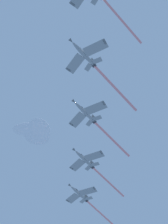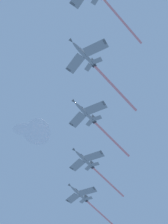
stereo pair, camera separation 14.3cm
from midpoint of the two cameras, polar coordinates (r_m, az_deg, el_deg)
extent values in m
cube|color=#595E60|center=(124.25, -1.91, 17.07)|extent=(1.54, 1.86, 0.63)
cube|color=gray|center=(122.02, 1.83, 17.73)|extent=(4.01, 3.29, 0.67)
cylinder|color=pink|center=(123.11, 6.22, 14.43)|extent=(15.02, 14.14, 6.66)
ellipsoid|color=gray|center=(130.47, -0.08, 9.34)|extent=(9.72, 9.30, 4.91)
cone|color=#595E60|center=(129.30, -2.12, 11.45)|extent=(2.20, 2.17, 1.63)
ellipsoid|color=black|center=(130.59, -0.65, 10.12)|extent=(2.83, 2.75, 1.70)
cube|color=gray|center=(128.23, 1.86, 10.35)|extent=(7.46, 9.56, 1.27)
cube|color=#595E60|center=(126.73, 3.33, 11.29)|extent=(1.87, 1.47, 0.66)
cube|color=gray|center=(133.03, -1.48, 7.84)|extent=(9.46, 7.80, 1.27)
cube|color=#595E60|center=(135.22, -2.59, 6.84)|extent=(1.54, 1.85, 0.66)
cube|color=gray|center=(130.55, 2.14, 8.32)|extent=(3.14, 4.01, 0.69)
cube|color=gray|center=(132.60, 0.69, 7.27)|extent=(4.01, 3.27, 0.69)
cube|color=#595E60|center=(132.72, 1.47, 8.14)|extent=(2.40, 2.28, 3.39)
cylinder|color=#38383D|center=(131.46, 1.78, 7.63)|extent=(1.42, 1.40, 1.06)
cylinder|color=#38383D|center=(131.86, 1.49, 7.42)|extent=(1.42, 1.40, 1.06)
cylinder|color=pink|center=(135.23, 5.18, 3.76)|extent=(17.96, 17.03, 8.32)
ellipsoid|color=gray|center=(143.82, 0.15, -0.09)|extent=(9.71, 9.31, 4.89)
cone|color=#595E60|center=(141.84, -1.68, 1.71)|extent=(2.19, 2.17, 1.62)
ellipsoid|color=black|center=(143.64, -0.36, 0.61)|extent=(2.82, 2.75, 1.70)
cube|color=gray|center=(141.23, 1.88, 0.66)|extent=(7.47, 9.56, 1.27)
cube|color=#595E60|center=(139.40, 3.19, 1.40)|extent=(1.87, 1.47, 0.65)
cube|color=gray|center=(146.89, -1.11, -1.28)|extent=(9.47, 7.79, 1.27)
cube|color=#595E60|center=(149.40, -2.11, -2.04)|extent=(1.53, 1.85, 0.65)
cube|color=gray|center=(144.28, 2.13, -1.00)|extent=(3.14, 4.01, 0.69)
cube|color=gray|center=(146.69, 0.84, -1.81)|extent=(4.01, 3.27, 0.69)
cube|color=#595E60|center=(146.49, 1.53, -1.02)|extent=(2.40, 2.28, 3.39)
cylinder|color=#38383D|center=(145.44, 1.81, -1.56)|extent=(1.42, 1.40, 1.06)
cylinder|color=#38383D|center=(145.91, 1.56, -1.71)|extent=(1.42, 1.40, 1.06)
cylinder|color=pink|center=(150.04, 4.58, -4.48)|extent=(16.27, 15.47, 7.54)
ellipsoid|color=gray|center=(161.09, 0.02, -7.69)|extent=(9.87, 9.18, 4.75)
cone|color=#595E60|center=(158.39, -1.60, -6.19)|extent=(2.20, 2.15, 1.61)
ellipsoid|color=black|center=(160.64, -0.44, -7.08)|extent=(2.85, 2.72, 1.67)
cube|color=gray|center=(158.34, 1.60, -7.16)|extent=(7.35, 9.59, 1.22)
cube|color=#595E60|center=(156.31, 2.79, -6.61)|extent=(1.88, 1.45, 0.63)
cube|color=gray|center=(164.49, -1.14, -8.58)|extent=(9.43, 7.91, 1.22)
cube|color=#595E60|center=(167.19, -2.07, -9.14)|extent=(1.56, 1.85, 0.63)
cube|color=gray|center=(161.96, 1.80, -8.47)|extent=(3.10, 4.01, 0.67)
cube|color=gray|center=(164.57, 0.62, -9.06)|extent=(4.00, 3.32, 0.67)
cube|color=#595E60|center=(164.13, 1.25, -8.38)|extent=(2.42, 2.22, 3.37)
cylinder|color=#38383D|center=(163.28, 1.50, -8.91)|extent=(1.42, 1.39, 1.05)
cylinder|color=#38383D|center=(163.80, 1.27, -9.02)|extent=(1.42, 1.39, 1.05)
cylinder|color=pink|center=(168.96, 3.97, -11.30)|extent=(16.61, 15.22, 7.23)
ellipsoid|color=gray|center=(180.53, -0.84, -13.11)|extent=(9.82, 9.18, 4.95)
cone|color=#595E60|center=(177.59, -2.32, -11.83)|extent=(2.20, 2.16, 1.63)
ellipsoid|color=black|center=(179.97, -1.26, -12.57)|extent=(2.84, 2.72, 1.71)
cube|color=gray|center=(177.56, 0.57, -12.73)|extent=(7.36, 9.58, 1.29)
cube|color=#595E60|center=(175.32, 1.64, -12.31)|extent=(1.87, 1.45, 0.66)
cube|color=gray|center=(184.19, -1.88, -13.81)|extent=(9.43, 7.88, 1.29)
cube|color=#595E60|center=(187.06, -2.72, -14.22)|extent=(1.55, 1.85, 0.66)
cube|color=gray|center=(181.45, 0.77, -13.80)|extent=(3.10, 4.01, 0.70)
cube|color=gray|center=(184.27, -0.29, -14.25)|extent=(4.00, 3.31, 0.70)
cube|color=#595E60|center=(183.63, 0.29, -13.66)|extent=(2.44, 2.25, 3.40)
cylinder|color=#38383D|center=(182.89, 0.50, -14.15)|extent=(1.42, 1.40, 1.07)
cylinder|color=#38383D|center=(183.44, 0.30, -14.24)|extent=(1.42, 1.40, 1.07)
cylinder|color=pink|center=(190.02, 3.22, -16.54)|extent=(19.48, 17.93, 8.90)
ellipsoid|color=white|center=(222.73, -7.33, -2.96)|extent=(22.50, 14.31, 6.89)
ellipsoid|color=white|center=(224.63, -8.57, -2.77)|extent=(11.69, 23.77, 6.33)
ellipsoid|color=white|center=(231.36, -7.34, -3.98)|extent=(14.36, 14.17, 8.13)
ellipsoid|color=white|center=(229.55, -7.93, -3.51)|extent=(20.33, 15.64, 8.30)
camera|label=1|loc=(0.07, 89.97, -0.02)|focal=56.42mm
camera|label=2|loc=(0.07, -90.03, 0.02)|focal=56.42mm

